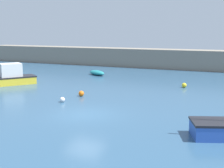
# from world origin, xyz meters

# --- Properties ---
(ground_plane) EXTENTS (120.00, 120.00, 0.20)m
(ground_plane) POSITION_xyz_m (0.00, 0.00, -0.10)
(ground_plane) COLOR #2D5170
(harbor_breakwater) EXTENTS (66.34, 3.35, 2.80)m
(harbor_breakwater) POSITION_xyz_m (0.00, 27.46, 1.40)
(harbor_breakwater) COLOR gray
(harbor_breakwater) RESTS_ON ground_plane
(motorboat_with_cabin) EXTENTS (5.04, 5.84, 2.19)m
(motorboat_with_cabin) POSITION_xyz_m (-12.80, 6.96, 0.77)
(motorboat_with_cabin) COLOR yellow
(motorboat_with_cabin) RESTS_ON ground_plane
(rowboat_blue_near) EXTENTS (2.98, 2.41, 0.59)m
(rowboat_blue_near) POSITION_xyz_m (-7.50, 16.89, 0.29)
(rowboat_blue_near) COLOR teal
(rowboat_blue_near) RESTS_ON ground_plane
(mooring_buoy_white) EXTENTS (0.40, 0.40, 0.40)m
(mooring_buoy_white) POSITION_xyz_m (-3.35, 2.44, 0.20)
(mooring_buoy_white) COLOR white
(mooring_buoy_white) RESTS_ON ground_plane
(mooring_buoy_orange) EXTENTS (0.47, 0.47, 0.47)m
(mooring_buoy_orange) POSITION_xyz_m (-3.06, 4.97, 0.24)
(mooring_buoy_orange) COLOR orange
(mooring_buoy_orange) RESTS_ON ground_plane
(mooring_buoy_yellow) EXTENTS (0.47, 0.47, 0.47)m
(mooring_buoy_yellow) POSITION_xyz_m (4.21, 12.60, 0.23)
(mooring_buoy_yellow) COLOR yellow
(mooring_buoy_yellow) RESTS_ON ground_plane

